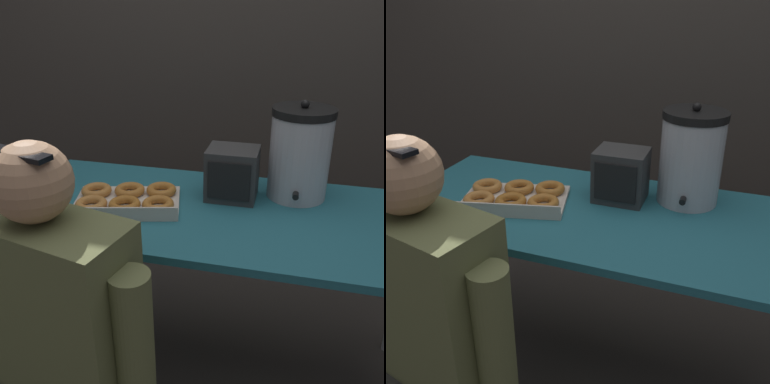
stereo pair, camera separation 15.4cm
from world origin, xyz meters
TOP-DOWN VIEW (x-y plane):
  - ground_plane at (0.00, 0.00)m, footprint 12.00×12.00m
  - back_wall at (0.00, 0.97)m, footprint 6.00×0.11m
  - folding_table at (0.00, 0.00)m, footprint 1.57×0.69m
  - donut_box at (-0.34, -0.04)m, footprint 0.44×0.35m
  - coffee_urn at (0.26, 0.19)m, footprint 0.23×0.26m
  - cell_phone at (-0.66, -0.20)m, footprint 0.10×0.15m
  - space_heater at (0.02, 0.12)m, footprint 0.19×0.16m
  - person_seated at (-0.34, -0.57)m, footprint 0.60×0.32m

SIDE VIEW (x-z plane):
  - ground_plane at x=0.00m, z-range 0.00..0.00m
  - person_seated at x=-0.34m, z-range -0.04..1.15m
  - folding_table at x=0.00m, z-range 0.34..1.11m
  - cell_phone at x=-0.66m, z-range 0.77..0.78m
  - donut_box at x=-0.34m, z-range 0.77..0.82m
  - space_heater at x=0.02m, z-range 0.77..0.97m
  - coffee_urn at x=0.26m, z-range 0.76..1.13m
  - back_wall at x=0.00m, z-range 0.00..2.85m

